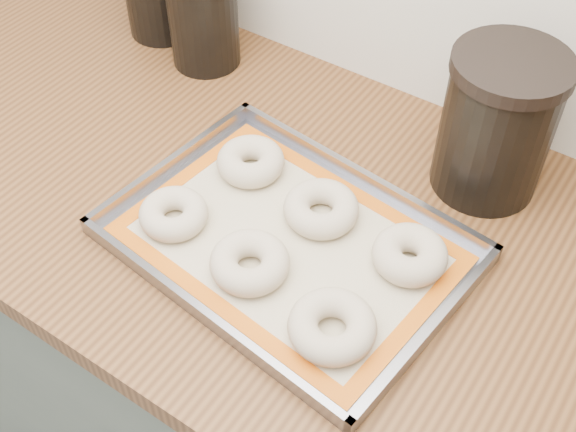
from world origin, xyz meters
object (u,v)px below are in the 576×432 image
Objects in this scene: bagel_front_right at (332,326)px; bagel_back_mid at (321,209)px; canister_mid at (203,12)px; bagel_front_mid at (250,263)px; bagel_back_right at (410,255)px; baking_tray at (288,243)px; bagel_front_left at (174,214)px; canister_right at (497,125)px; bagel_back_left at (251,161)px.

bagel_front_right is 0.19m from bagel_back_mid.
bagel_front_mid is at bearing -44.96° from canister_mid.
canister_mid is (-0.51, 0.21, 0.07)m from bagel_back_right.
baking_tray is 0.16m from bagel_back_right.
baking_tray is at bearing 77.95° from bagel_front_mid.
canister_mid is (-0.20, 0.33, 0.07)m from bagel_front_left.
canister_right reaches higher than bagel_front_left.
bagel_front_mid is 0.96× the size of bagel_front_right.
bagel_back_mid is at bearing 177.58° from bagel_back_right.
baking_tray is 0.15m from bagel_back_left.
canister_right is at bearing 57.72° from baking_tray.
bagel_front_right is (0.12, -0.09, 0.02)m from baking_tray.
baking_tray is at bearing -99.74° from bagel_back_mid.
bagel_back_right is (0.14, -0.01, 0.00)m from bagel_back_mid.
bagel_front_left is 0.32m from bagel_back_right.
canister_right reaches higher than baking_tray.
canister_right is (0.29, 0.18, 0.08)m from bagel_back_left.
bagel_back_left is (0.03, 0.14, 0.00)m from bagel_front_left.
baking_tray is 4.98× the size of bagel_back_right.
canister_mid reaches higher than bagel_front_right.
canister_mid is at bearing 142.40° from baking_tray.
bagel_back_right is at bearing -22.97° from canister_mid.
bagel_back_mid reaches higher than bagel_front_left.
canister_mid is at bearing 157.03° from bagel_back_right.
bagel_front_mid is at bearing -54.32° from bagel_back_left.
canister_right reaches higher than canister_mid.
bagel_front_right is 1.09× the size of bagel_back_right.
bagel_front_right is at bearing -35.40° from bagel_back_left.
bagel_front_mid is 0.19m from bagel_back_left.
canister_right reaches higher than bagel_back_mid.
bagel_back_mid is at bearing 79.08° from bagel_front_mid.
bagel_front_left is 0.88× the size of bagel_front_right.
bagel_back_right is at bearing 37.40° from bagel_front_mid.
bagel_back_left is 0.47× the size of canister_right.
bagel_back_left is at bearing 145.13° from baking_tray.
bagel_front_right is at bearing -9.63° from bagel_front_mid.
bagel_front_right is at bearing -96.63° from canister_right.
bagel_back_left is 1.01× the size of bagel_back_right.
canister_mid is 0.88× the size of canister_right.
bagel_front_left is at bearing 172.81° from bagel_front_right.
baking_tray is 0.07m from bagel_front_mid.
bagel_back_left is 0.14m from bagel_back_mid.
bagel_back_left is (-0.11, 0.15, 0.00)m from bagel_front_mid.
baking_tray is at bearing -122.28° from canister_right.
canister_right reaches higher than bagel_back_right.
canister_right is (0.32, 0.32, 0.09)m from bagel_front_left.
canister_mid is (-0.23, 0.19, 0.07)m from bagel_back_left.
bagel_back_left reaches higher than bagel_front_left.
bagel_back_left is at bearing 125.68° from bagel_front_mid.
bagel_back_right is 0.46× the size of canister_right.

